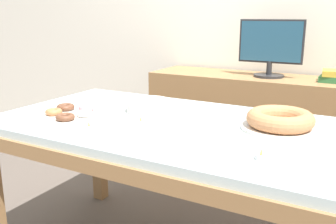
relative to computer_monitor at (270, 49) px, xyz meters
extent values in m
cube|color=silver|center=(-0.10, -1.12, -0.26)|extent=(1.67, 0.88, 0.04)
cube|color=olive|center=(-0.10, -1.53, -0.31)|extent=(1.70, 0.08, 0.06)
cube|color=olive|center=(-0.10, -0.70, -0.31)|extent=(1.70, 0.08, 0.06)
cube|color=olive|center=(-0.91, -1.12, -0.31)|extent=(0.08, 0.91, 0.06)
cube|color=olive|center=(-0.89, -0.73, -0.64)|extent=(0.07, 0.07, 0.67)
cube|color=olive|center=(-0.10, 0.00, -0.58)|extent=(1.43, 0.44, 0.78)
cylinder|color=#262628|center=(0.00, 0.00, -0.18)|extent=(0.20, 0.20, 0.02)
cylinder|color=#262628|center=(0.00, 0.00, -0.13)|extent=(0.04, 0.04, 0.09)
cube|color=#262628|center=(0.00, 0.00, 0.05)|extent=(0.42, 0.02, 0.28)
cube|color=navy|center=(0.00, -0.01, 0.05)|extent=(0.40, 0.00, 0.26)
cylinder|color=silver|center=(0.31, -1.01, -0.24)|extent=(0.32, 0.32, 0.01)
torus|color=#BC7A4C|center=(0.31, -1.01, -0.20)|extent=(0.27, 0.27, 0.07)
cylinder|color=silver|center=(-0.58, -1.27, -0.24)|extent=(0.38, 0.38, 0.01)
torus|color=white|center=(-0.50, -1.27, -0.22)|extent=(0.07, 0.07, 0.02)
torus|color=pink|center=(-0.56, -1.19, -0.22)|extent=(0.07, 0.07, 0.03)
torus|color=brown|center=(-0.66, -1.23, -0.22)|extent=(0.09, 0.09, 0.03)
torus|color=#B27042|center=(-0.65, -1.32, -0.22)|extent=(0.08, 0.08, 0.03)
torus|color=brown|center=(-0.54, -1.36, -0.22)|extent=(0.08, 0.08, 0.03)
cylinder|color=silver|center=(-0.32, -1.02, -0.24)|extent=(0.21, 0.21, 0.01)
cylinder|color=silver|center=(-0.32, -1.02, -0.23)|extent=(0.21, 0.21, 0.01)
cylinder|color=silver|center=(-0.32, -1.02, -0.22)|extent=(0.21, 0.21, 0.01)
cylinder|color=silver|center=(-0.32, -1.02, -0.21)|extent=(0.21, 0.21, 0.01)
cylinder|color=silver|center=(-0.32, -1.02, -0.20)|extent=(0.21, 0.21, 0.01)
cylinder|color=silver|center=(-0.32, -1.02, -0.19)|extent=(0.21, 0.21, 0.01)
cylinder|color=silver|center=(-0.24, -1.22, -0.24)|extent=(0.04, 0.04, 0.02)
cylinder|color=white|center=(-0.24, -1.22, -0.23)|extent=(0.03, 0.03, 0.00)
cone|color=#F9B74C|center=(-0.24, -1.22, -0.22)|extent=(0.01, 0.01, 0.02)
cylinder|color=silver|center=(-0.38, -1.39, -0.24)|extent=(0.04, 0.04, 0.02)
cylinder|color=white|center=(-0.38, -1.39, -0.23)|extent=(0.03, 0.03, 0.00)
cone|color=#F9B74C|center=(-0.38, -1.39, -0.22)|extent=(0.01, 0.01, 0.02)
cylinder|color=silver|center=(-0.53, -0.88, -0.24)|extent=(0.04, 0.04, 0.02)
cylinder|color=white|center=(-0.53, -0.88, -0.23)|extent=(0.03, 0.03, 0.00)
cone|color=#F9B74C|center=(-0.53, -0.88, -0.22)|extent=(0.01, 0.01, 0.02)
cylinder|color=silver|center=(0.33, -1.37, -0.24)|extent=(0.04, 0.04, 0.02)
cylinder|color=white|center=(0.33, -1.37, -0.23)|extent=(0.03, 0.03, 0.00)
cone|color=#F9B74C|center=(0.33, -1.37, -0.22)|extent=(0.01, 0.01, 0.02)
camera|label=1|loc=(0.62, -2.52, 0.21)|focal=40.00mm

